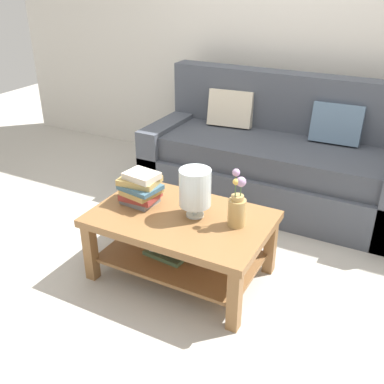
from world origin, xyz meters
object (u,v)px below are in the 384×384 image
object	(u,v)px
coffee_table	(180,233)
book_stack_main	(141,188)
glass_hurricane_vase	(195,189)
couch	(276,160)
flower_pitcher	(237,207)

from	to	relation	value
coffee_table	book_stack_main	xyz separation A→B (m)	(-0.31, 0.03, 0.24)
book_stack_main	glass_hurricane_vase	xyz separation A→B (m)	(0.40, 0.02, 0.08)
book_stack_main	glass_hurricane_vase	distance (m)	0.40
book_stack_main	glass_hurricane_vase	bearing A→B (deg)	2.25
couch	book_stack_main	size ratio (longest dim) A/B	7.62
coffee_table	glass_hurricane_vase	bearing A→B (deg)	26.98
couch	coffee_table	world-z (taller)	couch
coffee_table	book_stack_main	bearing A→B (deg)	175.07
couch	book_stack_main	xyz separation A→B (m)	(-0.50, -1.34, 0.20)
book_stack_main	couch	bearing A→B (deg)	69.57
coffee_table	flower_pitcher	world-z (taller)	flower_pitcher
book_stack_main	glass_hurricane_vase	world-z (taller)	glass_hurricane_vase
couch	coffee_table	distance (m)	1.38
coffee_table	flower_pitcher	bearing A→B (deg)	8.92
flower_pitcher	couch	bearing A→B (deg)	97.53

